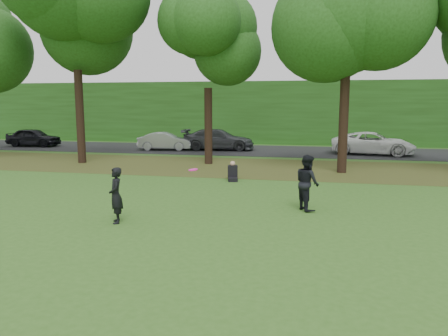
# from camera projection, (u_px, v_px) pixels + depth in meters

# --- Properties ---
(ground) EXTENTS (120.00, 120.00, 0.00)m
(ground) POSITION_uv_depth(u_px,v_px,m) (189.00, 251.00, 9.93)
(ground) COLOR #325B1C
(ground) RESTS_ON ground
(leaf_litter) EXTENTS (60.00, 7.00, 0.01)m
(leaf_litter) POSITION_uv_depth(u_px,v_px,m) (261.00, 168.00, 22.50)
(leaf_litter) COLOR #463C19
(leaf_litter) RESTS_ON ground
(street) EXTENTS (70.00, 7.00, 0.02)m
(street) POSITION_uv_depth(u_px,v_px,m) (275.00, 151.00, 30.24)
(street) COLOR black
(street) RESTS_ON ground
(far_hedge) EXTENTS (70.00, 3.00, 5.00)m
(far_hedge) POSITION_uv_depth(u_px,v_px,m) (283.00, 113.00, 35.67)
(far_hedge) COLOR #204513
(far_hedge) RESTS_ON ground
(player_left) EXTENTS (0.60, 0.68, 1.57)m
(player_left) POSITION_uv_depth(u_px,v_px,m) (116.00, 195.00, 12.18)
(player_left) COLOR black
(player_left) RESTS_ON ground
(player_right) EXTENTS (0.99, 1.07, 1.75)m
(player_right) POSITION_uv_depth(u_px,v_px,m) (307.00, 183.00, 13.63)
(player_right) COLOR black
(player_right) RESTS_ON ground
(parked_cars) EXTENTS (39.41, 3.70, 1.46)m
(parked_cars) POSITION_uv_depth(u_px,v_px,m) (266.00, 142.00, 29.46)
(parked_cars) COLOR black
(parked_cars) RESTS_ON street
(frisbee) EXTENTS (0.38, 0.38, 0.07)m
(frisbee) POSITION_uv_depth(u_px,v_px,m) (193.00, 170.00, 12.78)
(frisbee) COLOR #FF15A7
(frisbee) RESTS_ON ground
(seated_person) EXTENTS (0.56, 0.80, 0.83)m
(seated_person) POSITION_uv_depth(u_px,v_px,m) (233.00, 173.00, 18.92)
(seated_person) COLOR black
(seated_person) RESTS_ON ground
(tree_line) EXTENTS (55.30, 7.90, 12.31)m
(tree_line) POSITION_uv_depth(u_px,v_px,m) (256.00, 9.00, 21.33)
(tree_line) COLOR black
(tree_line) RESTS_ON ground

